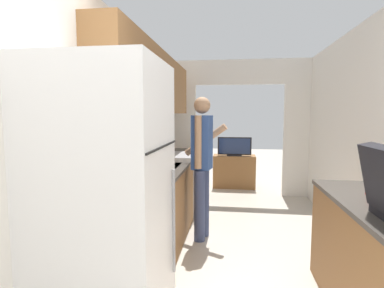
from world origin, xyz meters
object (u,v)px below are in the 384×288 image
object	(u,v)px
refrigerator	(106,209)
tv_cabinet	(234,171)
range_oven	(178,182)
television	(234,147)
person	(202,163)

from	to	relation	value
refrigerator	tv_cabinet	world-z (taller)	refrigerator
range_oven	television	world-z (taller)	television
refrigerator	range_oven	world-z (taller)	refrigerator
tv_cabinet	television	xyz separation A→B (m)	(0.00, -0.04, 0.52)
refrigerator	range_oven	xyz separation A→B (m)	(-0.06, 2.78, -0.46)
refrigerator	tv_cabinet	size ratio (longest dim) A/B	2.14
range_oven	person	world-z (taller)	person
tv_cabinet	range_oven	bearing A→B (deg)	-117.92
refrigerator	television	xyz separation A→B (m)	(0.82, 4.39, -0.07)
refrigerator	range_oven	size ratio (longest dim) A/B	1.77
range_oven	person	xyz separation A→B (m)	(0.48, -1.00, 0.47)
refrigerator	person	bearing A→B (deg)	76.72
range_oven	person	distance (m)	1.20
refrigerator	person	size ratio (longest dim) A/B	1.07
refrigerator	television	distance (m)	4.47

